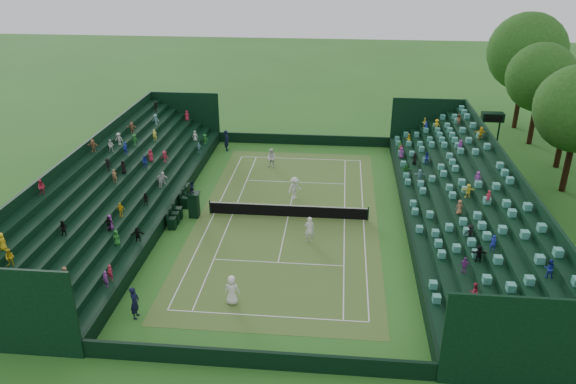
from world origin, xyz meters
name	(u,v)px	position (x,y,z in m)	size (l,w,h in m)	color
ground	(288,217)	(0.00, 0.00, 0.00)	(160.00, 160.00, 0.00)	#2A601E
court_surface	(288,217)	(0.00, 0.00, 0.01)	(12.97, 26.77, 0.01)	#357C29
perimeter_wall_north	(304,140)	(0.00, 15.88, 0.50)	(17.17, 0.20, 1.00)	black
perimeter_wall_south	(255,360)	(0.00, -15.88, 0.50)	(17.17, 0.20, 1.00)	black
perimeter_wall_east	(406,216)	(8.48, 0.00, 0.50)	(0.20, 31.77, 1.00)	black
perimeter_wall_west	(174,206)	(-8.48, 0.00, 0.50)	(0.20, 31.77, 1.00)	black
north_grandstand	(468,205)	(12.66, 0.00, 1.55)	(6.60, 32.00, 4.90)	black
south_grandstand	(118,191)	(-12.66, 0.00, 1.55)	(6.60, 32.00, 4.90)	black
tennis_net	(288,210)	(0.00, 0.00, 0.53)	(11.67, 0.10, 1.06)	black
scoreboard_tower	(492,118)	(17.75, 16.00, 3.14)	(2.00, 1.00, 3.70)	black
umpire_chair	(193,202)	(-6.83, -0.58, 1.20)	(0.89, 0.89, 2.80)	black
courtside_chairs	(181,207)	(-7.91, -0.11, 0.47)	(0.57, 5.54, 1.24)	black
player_near_west	(232,290)	(-2.05, -10.89, 0.88)	(0.86, 0.56, 1.76)	white
player_near_east	(309,229)	(1.78, -3.52, 0.93)	(0.67, 0.44, 1.85)	white
player_far_west	(272,158)	(-2.36, 9.52, 0.87)	(0.85, 0.66, 1.74)	white
player_far_east	(295,188)	(0.21, 3.22, 0.90)	(1.16, 0.67, 1.80)	white
line_judge_north	(227,140)	(-7.18, 13.45, 1.01)	(0.74, 0.48, 2.02)	black
line_judge_south	(135,303)	(-6.97, -12.62, 0.93)	(0.68, 0.45, 1.86)	black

